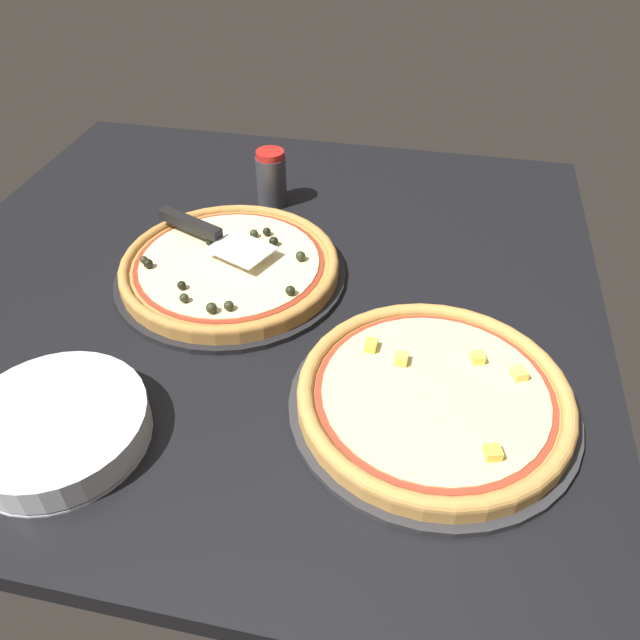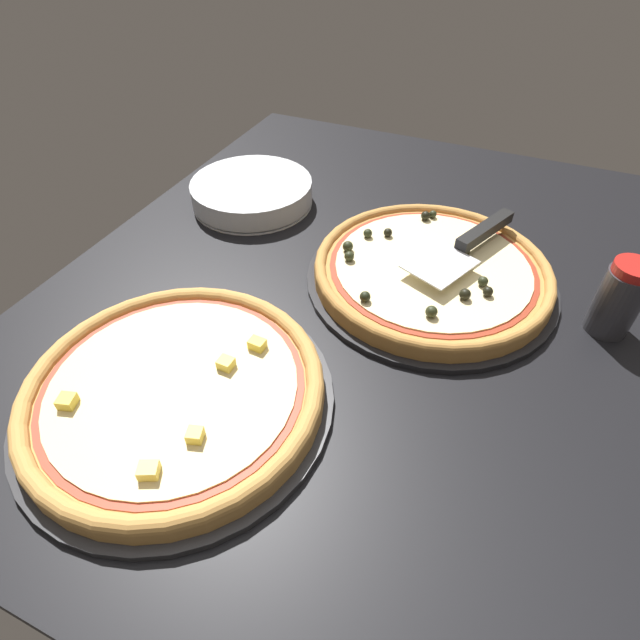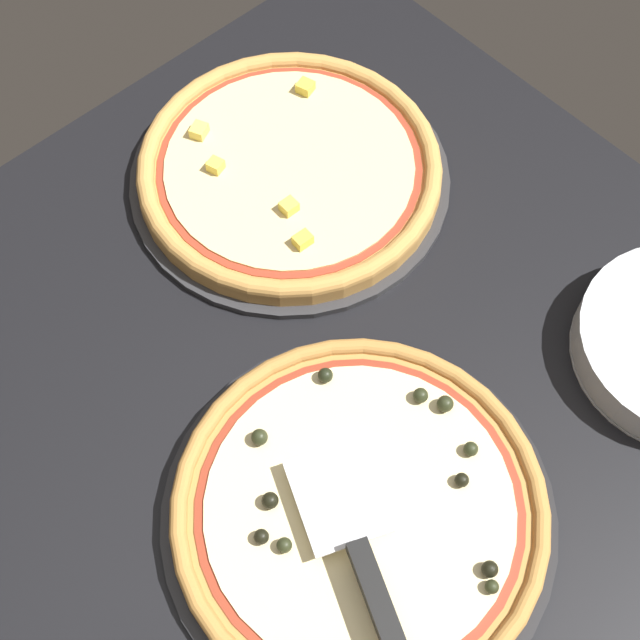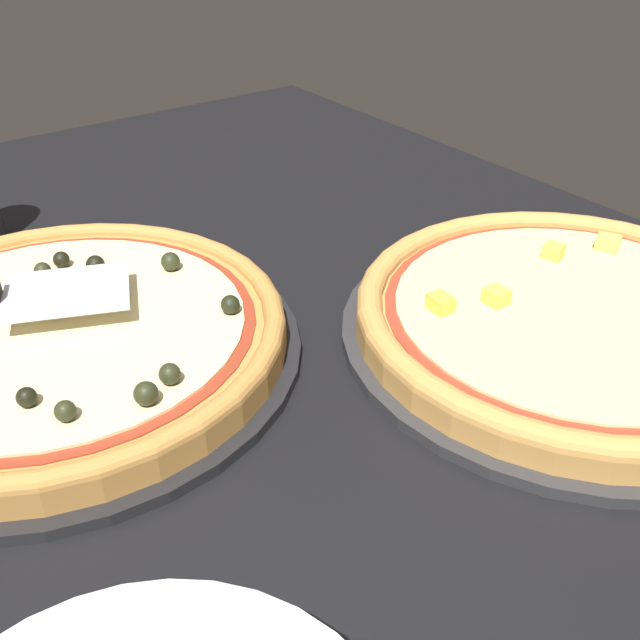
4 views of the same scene
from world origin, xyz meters
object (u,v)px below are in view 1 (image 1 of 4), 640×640
object	(u,v)px
pizza_back	(434,395)
serving_spatula	(202,230)
pizza_front	(230,264)
parmesan_shaker	(271,178)
plate_stack	(57,427)

from	to	relation	value
pizza_back	serving_spatula	size ratio (longest dim) A/B	1.56
pizza_front	parmesan_shaker	size ratio (longest dim) A/B	3.27
pizza_front	parmesan_shaker	xyz separation A→B (cm)	(-27.33, 0.37, 3.26)
serving_spatula	parmesan_shaker	world-z (taller)	parmesan_shaker
pizza_back	serving_spatula	bearing A→B (deg)	-123.14
plate_stack	serving_spatula	bearing A→B (deg)	174.34
pizza_back	parmesan_shaker	bearing A→B (deg)	-143.77
pizza_front	plate_stack	distance (cm)	42.49
plate_stack	parmesan_shaker	distance (cm)	69.37
pizza_back	parmesan_shaker	distance (cm)	64.51
pizza_back	plate_stack	size ratio (longest dim) A/B	1.58
pizza_back	parmesan_shaker	xyz separation A→B (cm)	(-51.97, -38.07, 3.31)
pizza_back	plate_stack	distance (cm)	52.30
pizza_front	serving_spatula	distance (cm)	8.98
pizza_front	pizza_back	distance (cm)	45.67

